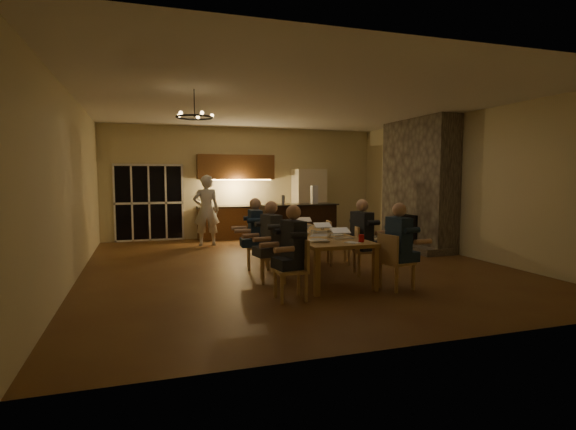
# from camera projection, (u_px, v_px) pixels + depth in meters

# --- Properties ---
(floor) EXTENTS (9.00, 9.00, 0.00)m
(floor) POSITION_uv_depth(u_px,v_px,m) (293.00, 265.00, 9.08)
(floor) COLOR brown
(floor) RESTS_ON ground
(back_wall) EXTENTS (8.00, 0.04, 3.20)m
(back_wall) POSITION_uv_depth(u_px,v_px,m) (244.00, 183.00, 13.22)
(back_wall) COLOR beige
(back_wall) RESTS_ON ground
(left_wall) EXTENTS (0.04, 9.00, 3.20)m
(left_wall) POSITION_uv_depth(u_px,v_px,m) (72.00, 188.00, 7.70)
(left_wall) COLOR beige
(left_wall) RESTS_ON ground
(right_wall) EXTENTS (0.04, 9.00, 3.20)m
(right_wall) POSITION_uv_depth(u_px,v_px,m) (461.00, 185.00, 10.18)
(right_wall) COLOR beige
(right_wall) RESTS_ON ground
(ceiling) EXTENTS (8.00, 9.00, 0.04)m
(ceiling) POSITION_uv_depth(u_px,v_px,m) (293.00, 103.00, 8.80)
(ceiling) COLOR white
(ceiling) RESTS_ON back_wall
(french_doors) EXTENTS (1.86, 0.08, 2.10)m
(french_doors) POSITION_uv_depth(u_px,v_px,m) (149.00, 203.00, 12.39)
(french_doors) COLOR black
(french_doors) RESTS_ON ground
(fireplace) EXTENTS (0.58, 2.50, 3.20)m
(fireplace) POSITION_uv_depth(u_px,v_px,m) (418.00, 184.00, 11.22)
(fireplace) COLOR #706858
(fireplace) RESTS_ON ground
(kitchenette) EXTENTS (2.24, 0.68, 2.40)m
(kitchenette) POSITION_uv_depth(u_px,v_px,m) (237.00, 197.00, 12.86)
(kitchenette) COLOR brown
(kitchenette) RESTS_ON ground
(refrigerator) EXTENTS (0.90, 0.68, 2.00)m
(refrigerator) POSITION_uv_depth(u_px,v_px,m) (309.00, 202.00, 13.51)
(refrigerator) COLOR #ECE3C5
(refrigerator) RESTS_ON ground
(dining_table) EXTENTS (1.10, 3.31, 0.75)m
(dining_table) POSITION_uv_depth(u_px,v_px,m) (310.00, 253.00, 8.36)
(dining_table) COLOR #B38147
(dining_table) RESTS_ON ground
(bar_island) EXTENTS (2.05, 0.87, 1.08)m
(bar_island) POSITION_uv_depth(u_px,v_px,m) (299.00, 225.00, 11.54)
(bar_island) COLOR black
(bar_island) RESTS_ON ground
(chair_left_near) EXTENTS (0.45, 0.45, 0.89)m
(chair_left_near) POSITION_uv_depth(u_px,v_px,m) (290.00, 270.00, 6.50)
(chair_left_near) COLOR tan
(chair_left_near) RESTS_ON ground
(chair_left_mid) EXTENTS (0.52, 0.52, 0.89)m
(chair_left_mid) POSITION_uv_depth(u_px,v_px,m) (273.00, 256.00, 7.60)
(chair_left_mid) COLOR tan
(chair_left_mid) RESTS_ON ground
(chair_left_far) EXTENTS (0.52, 0.52, 0.89)m
(chair_left_far) POSITION_uv_depth(u_px,v_px,m) (258.00, 246.00, 8.67)
(chair_left_far) COLOR tan
(chair_left_far) RESTS_ON ground
(chair_right_near) EXTENTS (0.53, 0.53, 0.89)m
(chair_right_near) POSITION_uv_depth(u_px,v_px,m) (397.00, 262.00, 7.11)
(chair_right_near) COLOR tan
(chair_right_near) RESTS_ON ground
(chair_right_mid) EXTENTS (0.53, 0.53, 0.89)m
(chair_right_mid) POSITION_uv_depth(u_px,v_px,m) (366.00, 250.00, 8.19)
(chair_right_mid) COLOR tan
(chair_right_mid) RESTS_ON ground
(chair_right_far) EXTENTS (0.52, 0.52, 0.89)m
(chair_right_far) POSITION_uv_depth(u_px,v_px,m) (338.00, 243.00, 9.11)
(chair_right_far) COLOR tan
(chair_right_far) RESTS_ON ground
(person_left_near) EXTENTS (0.70, 0.70, 1.38)m
(person_left_near) POSITION_uv_depth(u_px,v_px,m) (293.00, 252.00, 6.58)
(person_left_near) COLOR #252A30
(person_left_near) RESTS_ON ground
(person_right_near) EXTENTS (0.65, 0.65, 1.38)m
(person_right_near) POSITION_uv_depth(u_px,v_px,m) (398.00, 246.00, 7.09)
(person_right_near) COLOR navy
(person_right_near) RESTS_ON ground
(person_left_mid) EXTENTS (0.69, 0.69, 1.38)m
(person_left_mid) POSITION_uv_depth(u_px,v_px,m) (271.00, 242.00, 7.60)
(person_left_mid) COLOR #3B4046
(person_left_mid) RESTS_ON ground
(person_right_mid) EXTENTS (0.70, 0.70, 1.38)m
(person_right_mid) POSITION_uv_depth(u_px,v_px,m) (362.00, 237.00, 8.16)
(person_right_mid) COLOR #252A30
(person_right_mid) RESTS_ON ground
(person_left_far) EXTENTS (0.64, 0.64, 1.38)m
(person_left_far) POSITION_uv_depth(u_px,v_px,m) (255.00, 234.00, 8.62)
(person_left_far) COLOR navy
(person_left_far) RESTS_ON ground
(standing_person) EXTENTS (0.70, 0.49, 1.82)m
(standing_person) POSITION_uv_depth(u_px,v_px,m) (206.00, 210.00, 11.57)
(standing_person) COLOR silver
(standing_person) RESTS_ON ground
(chandelier) EXTENTS (0.60, 0.60, 0.03)m
(chandelier) POSITION_uv_depth(u_px,v_px,m) (194.00, 117.00, 7.29)
(chandelier) COLOR black
(chandelier) RESTS_ON ceiling
(laptop_a) EXTENTS (0.35, 0.31, 0.23)m
(laptop_a) POSITION_uv_depth(u_px,v_px,m) (319.00, 234.00, 7.23)
(laptop_a) COLOR silver
(laptop_a) RESTS_ON dining_table
(laptop_b) EXTENTS (0.34, 0.30, 0.23)m
(laptop_b) POSITION_uv_depth(u_px,v_px,m) (342.00, 232.00, 7.54)
(laptop_b) COLOR silver
(laptop_b) RESTS_ON dining_table
(laptop_c) EXTENTS (0.36, 0.33, 0.23)m
(laptop_c) POSITION_uv_depth(u_px,v_px,m) (300.00, 227.00, 8.27)
(laptop_c) COLOR silver
(laptop_c) RESTS_ON dining_table
(laptop_d) EXTENTS (0.34, 0.30, 0.23)m
(laptop_d) POSITION_uv_depth(u_px,v_px,m) (324.00, 226.00, 8.38)
(laptop_d) COLOR silver
(laptop_d) RESTS_ON dining_table
(laptop_e) EXTENTS (0.37, 0.34, 0.23)m
(laptop_e) POSITION_uv_depth(u_px,v_px,m) (281.00, 221.00, 9.34)
(laptop_e) COLOR silver
(laptop_e) RESTS_ON dining_table
(laptop_f) EXTENTS (0.36, 0.33, 0.23)m
(laptop_f) POSITION_uv_depth(u_px,v_px,m) (305.00, 220.00, 9.46)
(laptop_f) COLOR silver
(laptop_f) RESTS_ON dining_table
(mug_front) EXTENTS (0.09, 0.09, 0.10)m
(mug_front) POSITION_uv_depth(u_px,v_px,m) (313.00, 233.00, 7.92)
(mug_front) COLOR white
(mug_front) RESTS_ON dining_table
(mug_mid) EXTENTS (0.09, 0.09, 0.10)m
(mug_mid) POSITION_uv_depth(u_px,v_px,m) (305.00, 226.00, 8.95)
(mug_mid) COLOR white
(mug_mid) RESTS_ON dining_table
(mug_back) EXTENTS (0.08, 0.08, 0.10)m
(mug_back) POSITION_uv_depth(u_px,v_px,m) (279.00, 226.00, 8.98)
(mug_back) COLOR white
(mug_back) RESTS_ON dining_table
(redcup_near) EXTENTS (0.09, 0.09, 0.12)m
(redcup_near) POSITION_uv_depth(u_px,v_px,m) (361.00, 238.00, 7.14)
(redcup_near) COLOR #B20C0B
(redcup_near) RESTS_ON dining_table
(redcup_mid) EXTENTS (0.09, 0.09, 0.12)m
(redcup_mid) POSITION_uv_depth(u_px,v_px,m) (282.00, 228.00, 8.55)
(redcup_mid) COLOR #B20C0B
(redcup_mid) RESTS_ON dining_table
(redcup_far) EXTENTS (0.09, 0.09, 0.12)m
(redcup_far) POSITION_uv_depth(u_px,v_px,m) (292.00, 222.00, 9.69)
(redcup_far) COLOR #B20C0B
(redcup_far) RESTS_ON dining_table
(can_silver) EXTENTS (0.07, 0.07, 0.12)m
(can_silver) POSITION_uv_depth(u_px,v_px,m) (329.00, 234.00, 7.66)
(can_silver) COLOR #B2B2B7
(can_silver) RESTS_ON dining_table
(can_cola) EXTENTS (0.07, 0.07, 0.12)m
(can_cola) POSITION_uv_depth(u_px,v_px,m) (279.00, 222.00, 9.62)
(can_cola) COLOR #3F0F0C
(can_cola) RESTS_ON dining_table
(can_right) EXTENTS (0.06, 0.06, 0.12)m
(can_right) POSITION_uv_depth(u_px,v_px,m) (322.00, 227.00, 8.70)
(can_right) COLOR #B2B2B7
(can_right) RESTS_ON dining_table
(plate_near) EXTENTS (0.22, 0.22, 0.02)m
(plate_near) POSITION_uv_depth(u_px,v_px,m) (337.00, 235.00, 7.92)
(plate_near) COLOR white
(plate_near) RESTS_ON dining_table
(plate_left) EXTENTS (0.23, 0.23, 0.02)m
(plate_left) POSITION_uv_depth(u_px,v_px,m) (317.00, 240.00, 7.34)
(plate_left) COLOR white
(plate_left) RESTS_ON dining_table
(plate_far) EXTENTS (0.25, 0.25, 0.02)m
(plate_far) POSITION_uv_depth(u_px,v_px,m) (320.00, 227.00, 9.14)
(plate_far) COLOR white
(plate_far) RESTS_ON dining_table
(notepad) EXTENTS (0.24, 0.26, 0.01)m
(notepad) POSITION_uv_depth(u_px,v_px,m) (353.00, 243.00, 7.04)
(notepad) COLOR white
(notepad) RESTS_ON dining_table
(bar_bottle) EXTENTS (0.08, 0.08, 0.24)m
(bar_bottle) POSITION_uv_depth(u_px,v_px,m) (283.00, 200.00, 11.25)
(bar_bottle) COLOR #99999E
(bar_bottle) RESTS_ON bar_island
(bar_blender) EXTENTS (0.15, 0.15, 0.47)m
(bar_blender) POSITION_uv_depth(u_px,v_px,m) (314.00, 194.00, 11.68)
(bar_blender) COLOR silver
(bar_blender) RESTS_ON bar_island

